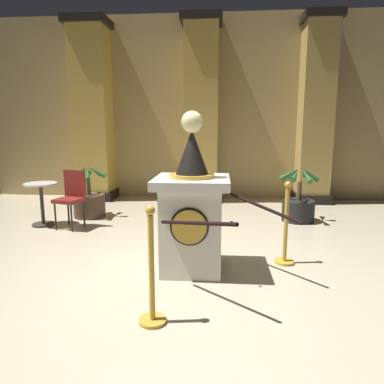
{
  "coord_description": "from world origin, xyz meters",
  "views": [
    {
      "loc": [
        0.44,
        -3.96,
        1.64
      ],
      "look_at": [
        0.12,
        -0.09,
        0.93
      ],
      "focal_mm": 32.48,
      "sensor_mm": 36.0,
      "label": 1
    }
  ],
  "objects": [
    {
      "name": "potted_palm_right",
      "position": [
        1.84,
        2.25,
        0.29
      ],
      "size": [
        0.7,
        0.67,
        1.01
      ],
      "color": "black",
      "rests_on": "ground_plane"
    },
    {
      "name": "cafe_table",
      "position": [
        -2.59,
        1.6,
        0.47
      ],
      "size": [
        0.54,
        0.54,
        0.74
      ],
      "color": "#332D28",
      "rests_on": "ground_plane"
    },
    {
      "name": "stanchion_far",
      "position": [
        1.24,
        0.19,
        0.36
      ],
      "size": [
        0.24,
        0.24,
        1.02
      ],
      "color": "gold",
      "rests_on": "ground_plane"
    },
    {
      "name": "ground_plane",
      "position": [
        0.0,
        0.0,
        0.0
      ],
      "size": [
        10.24,
        10.24,
        0.0
      ],
      "primitive_type": "plane",
      "color": "beige"
    },
    {
      "name": "potted_palm_left",
      "position": [
        -2.01,
        2.25,
        0.3
      ],
      "size": [
        0.7,
        0.66,
        1.02
      ],
      "color": "#4C3828",
      "rests_on": "ground_plane"
    },
    {
      "name": "column_centre_rear",
      "position": [
        0.0,
        4.01,
        1.99
      ],
      "size": [
        0.88,
        0.88,
        4.01
      ],
      "color": "black",
      "rests_on": "ground_plane"
    },
    {
      "name": "back_wall",
      "position": [
        0.0,
        4.35,
        2.09
      ],
      "size": [
        10.24,
        0.16,
        4.18
      ],
      "primitive_type": "cube",
      "color": "tan",
      "rests_on": "ground_plane"
    },
    {
      "name": "stanchion_near",
      "position": [
        -0.12,
        -1.26,
        0.36
      ],
      "size": [
        0.24,
        0.24,
        1.03
      ],
      "color": "gold",
      "rests_on": "ground_plane"
    },
    {
      "name": "column_left",
      "position": [
        -2.5,
        4.01,
        1.99
      ],
      "size": [
        0.95,
        0.95,
        4.01
      ],
      "color": "black",
      "rests_on": "ground_plane"
    },
    {
      "name": "velvet_rope",
      "position": [
        0.56,
        -0.54,
        0.79
      ],
      "size": [
        1.44,
        1.44,
        0.22
      ],
      "color": "black"
    },
    {
      "name": "column_right",
      "position": [
        2.5,
        4.01,
        1.99
      ],
      "size": [
        0.8,
        0.8,
        4.01
      ],
      "color": "black",
      "rests_on": "ground_plane"
    },
    {
      "name": "cafe_chair_red",
      "position": [
        -2.02,
        1.53,
        0.57
      ],
      "size": [
        0.49,
        0.49,
        0.96
      ],
      "color": "black",
      "rests_on": "ground_plane"
    },
    {
      "name": "pedestal_clock",
      "position": [
        0.12,
        -0.1,
        0.7
      ],
      "size": [
        0.84,
        0.84,
        1.83
      ],
      "color": "silver",
      "rests_on": "ground_plane"
    }
  ]
}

